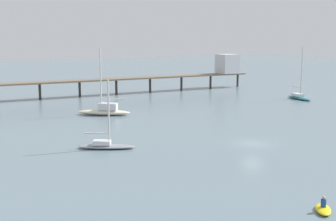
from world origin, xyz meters
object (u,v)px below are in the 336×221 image
object	(u,v)px
sailboat_teal	(299,96)
sailboat_gray	(106,144)
sailboat_cream	(105,110)
pier	(155,73)
dinghy_yellow	(323,209)

from	to	relation	value
sailboat_teal	sailboat_gray	world-z (taller)	sailboat_teal
sailboat_cream	pier	bearing A→B (deg)	43.21
sailboat_cream	sailboat_gray	world-z (taller)	sailboat_cream
pier	sailboat_gray	world-z (taller)	pier
sailboat_teal	dinghy_yellow	world-z (taller)	sailboat_teal
pier	sailboat_gray	xyz separation A→B (m)	(-31.87, -40.61, -3.81)
sailboat_cream	sailboat_teal	distance (m)	39.69
sailboat_cream	sailboat_teal	bearing A→B (deg)	-6.56
pier	sailboat_gray	distance (m)	51.77
sailboat_cream	sailboat_teal	xyz separation A→B (m)	(39.43, -4.53, -0.11)
sailboat_teal	pier	bearing A→B (deg)	123.48
sailboat_cream	sailboat_gray	xyz separation A→B (m)	(-9.40, -19.51, -0.27)
sailboat_gray	sailboat_cream	bearing A→B (deg)	64.28
pier	dinghy_yellow	bearing A→B (deg)	-112.76
dinghy_yellow	sailboat_gray	bearing A→B (deg)	100.32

